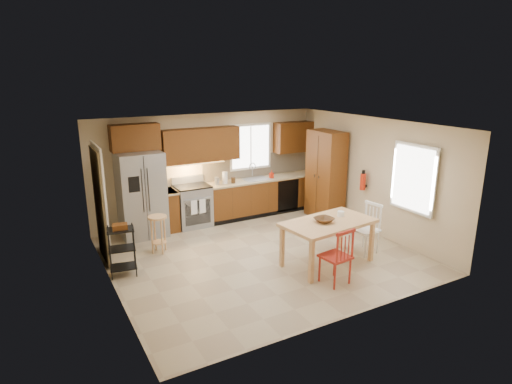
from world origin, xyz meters
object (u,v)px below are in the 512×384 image
object	(u,v)px
refrigerator	(141,195)
table_jar	(341,215)
chair_red	(335,255)
table_bowl	(324,222)
range_stove	(193,206)
bar_stool	(158,234)
soap_bottle	(272,174)
utility_cart	(122,251)
dining_table	(327,243)
chair_white	(365,229)
pantry	(325,175)
fire_extinguisher	(363,182)

from	to	relation	value
refrigerator	table_jar	xyz separation A→B (m)	(2.93, -2.93, -0.06)
chair_red	table_bowl	distance (m)	0.77
range_stove	bar_stool	distance (m)	1.58
range_stove	table_jar	distance (m)	3.51
soap_bottle	table_bowl	size ratio (longest dim) A/B	0.57
bar_stool	utility_cart	world-z (taller)	utility_cart
dining_table	utility_cart	xyz separation A→B (m)	(-3.37, 1.35, 0.04)
soap_bottle	table_jar	xyz separation A→B (m)	(-0.25, -2.91, -0.14)
refrigerator	chair_white	xyz separation A→B (m)	(3.52, -2.99, -0.42)
table_bowl	utility_cart	world-z (taller)	utility_cart
chair_white	table_jar	bearing A→B (deg)	78.22
range_stove	utility_cart	xyz separation A→B (m)	(-1.95, -1.75, -0.02)
table_bowl	bar_stool	bearing A→B (deg)	140.76
range_stove	soap_bottle	world-z (taller)	soap_bottle
table_bowl	table_jar	size ratio (longest dim) A/B	2.23
pantry	bar_stool	bearing A→B (deg)	-178.42
range_stove	fire_extinguisher	size ratio (longest dim) A/B	2.56
pantry	refrigerator	bearing A→B (deg)	167.38
refrigerator	soap_bottle	size ratio (longest dim) A/B	9.53
range_stove	chair_red	xyz separation A→B (m)	(1.07, -3.75, 0.03)
table_bowl	utility_cart	distance (m)	3.56
refrigerator	pantry	distance (m)	4.23
dining_table	chair_white	bearing A→B (deg)	-3.53
pantry	bar_stool	xyz separation A→B (m)	(-4.11, -0.11, -0.68)
fire_extinguisher	bar_stool	bearing A→B (deg)	167.74
refrigerator	table_jar	bearing A→B (deg)	-44.98
chair_white	dining_table	bearing A→B (deg)	86.47
refrigerator	dining_table	bearing A→B (deg)	-49.74
range_stove	soap_bottle	xyz separation A→B (m)	(2.03, -0.08, 0.54)
dining_table	table_jar	world-z (taller)	table_jar
range_stove	table_bowl	distance (m)	3.38
chair_red	chair_white	bearing A→B (deg)	21.76
pantry	chair_red	bearing A→B (deg)	-124.65
table_jar	bar_stool	distance (m)	3.51
dining_table	bar_stool	world-z (taller)	dining_table
fire_extinguisher	soap_bottle	bearing A→B (deg)	120.53
fire_extinguisher	chair_red	distance (m)	2.78
fire_extinguisher	dining_table	distance (m)	2.17
pantry	chair_red	xyz separation A→B (m)	(-1.91, -2.76, -0.56)
dining_table	range_stove	bearing A→B (deg)	108.12
fire_extinguisher	table_jar	distance (m)	1.71
range_stove	chair_red	world-z (taller)	chair_red
chair_red	utility_cart	distance (m)	3.62
soap_bottle	chair_red	world-z (taller)	soap_bottle
pantry	utility_cart	bearing A→B (deg)	-171.21
chair_red	range_stove	bearing A→B (deg)	99.42
refrigerator	table_jar	size ratio (longest dim) A/B	12.07
range_stove	fire_extinguisher	xyz separation A→B (m)	(3.18, -2.04, 0.64)
range_stove	pantry	xyz separation A→B (m)	(2.98, -0.99, 0.59)
refrigerator	utility_cart	world-z (taller)	refrigerator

